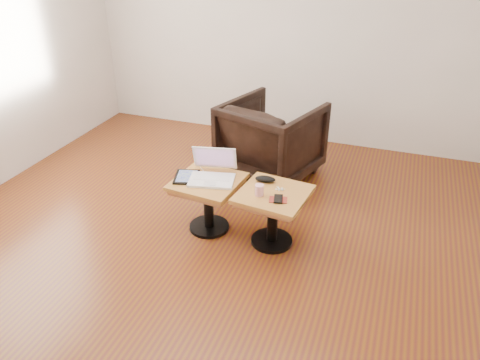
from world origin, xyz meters
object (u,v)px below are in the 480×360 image
(side_table_right, at_px, (273,205))
(armchair, at_px, (271,140))
(side_table_left, at_px, (208,192))
(striped_cup, at_px, (259,190))
(laptop, at_px, (213,173))

(side_table_right, relative_size, armchair, 0.66)
(side_table_left, bearing_deg, striped_cup, -4.77)
(striped_cup, bearing_deg, laptop, 163.41)
(striped_cup, bearing_deg, side_table_right, 38.28)
(side_table_left, bearing_deg, side_table_right, 4.41)
(laptop, height_order, armchair, armchair)
(armchair, bearing_deg, striped_cup, 120.01)
(side_table_left, relative_size, striped_cup, 6.44)
(side_table_left, relative_size, side_table_right, 0.98)
(side_table_left, xyz_separation_m, laptop, (0.03, 0.04, 0.16))
(side_table_right, distance_m, laptop, 0.55)
(striped_cup, xyz_separation_m, armchair, (-0.25, 1.17, -0.12))
(laptop, bearing_deg, armchair, 67.54)
(side_table_left, height_order, armchair, armchair)
(side_table_left, height_order, laptop, laptop)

